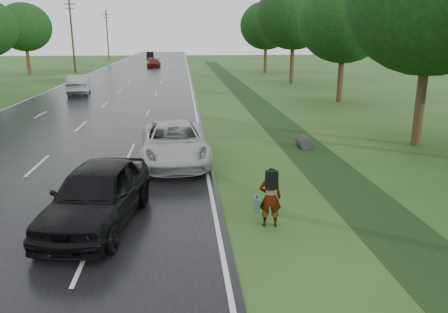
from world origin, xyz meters
name	(u,v)px	position (x,y,z in m)	size (l,w,h in m)	color
road	(134,79)	(0.00, 45.00, 0.02)	(14.00, 180.00, 0.04)	black
edge_stripe_east	(189,78)	(6.75, 45.00, 0.04)	(0.12, 180.00, 0.01)	silver
edge_stripe_west	(77,79)	(-6.75, 45.00, 0.04)	(0.12, 180.00, 0.01)	silver
center_line	(134,78)	(0.00, 45.00, 0.04)	(0.12, 180.00, 0.01)	silver
drainage_ditch	(268,114)	(11.50, 18.71, 0.04)	(2.20, 120.00, 0.56)	black
utility_pole_far	(72,35)	(-9.20, 55.00, 5.20)	(1.60, 0.26, 10.00)	#3B2818
utility_pole_distant	(107,35)	(-9.20, 85.00, 5.20)	(1.60, 0.26, 10.00)	#3B2818
tree_east_c	(344,21)	(18.20, 24.00, 6.14)	(7.00, 7.00, 9.29)	#3B2818
tree_east_d	(294,15)	(17.80, 38.00, 7.15)	(8.00, 8.00, 10.76)	#3B2818
tree_east_f	(266,26)	(17.50, 52.00, 6.37)	(7.20, 7.20, 9.62)	#3B2818
tree_west_f	(24,27)	(-14.80, 53.00, 6.14)	(7.00, 7.00, 9.29)	#3B2818
pedestrian	(269,197)	(8.18, 1.50, 0.86)	(0.77, 0.73, 1.67)	#A5998C
white_pickup	(174,143)	(5.50, 8.04, 0.84)	(2.65, 5.74, 1.60)	silver
dark_sedan	(97,195)	(3.50, 2.00, 0.90)	(2.03, 5.05, 1.72)	black
silver_sedan	(79,84)	(-3.35, 30.90, 0.87)	(1.76, 5.04, 1.66)	gray
far_car_red	(154,63)	(1.28, 64.29, 0.72)	(1.90, 4.66, 1.35)	maroon
far_car_dark	(150,55)	(-1.36, 93.32, 0.79)	(1.59, 4.56, 1.50)	black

